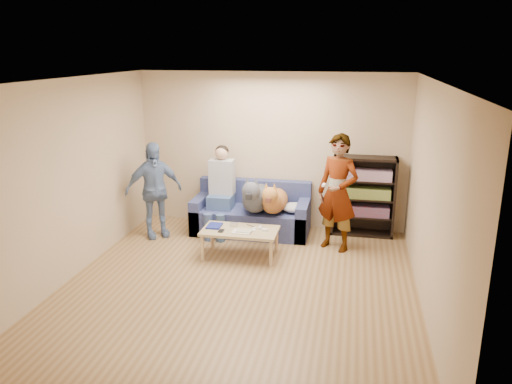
% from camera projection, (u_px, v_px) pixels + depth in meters
% --- Properties ---
extents(ground, '(5.00, 5.00, 0.00)m').
position_uv_depth(ground, '(238.00, 289.00, 6.35)').
color(ground, olive).
rests_on(ground, ground).
extents(ceiling, '(5.00, 5.00, 0.00)m').
position_uv_depth(ceiling, '(235.00, 81.00, 5.63)').
color(ceiling, white).
rests_on(ceiling, ground).
extents(wall_back, '(4.50, 0.00, 4.50)m').
position_uv_depth(wall_back, '(271.00, 151.00, 8.35)').
color(wall_back, tan).
rests_on(wall_back, ground).
extents(wall_front, '(4.50, 0.00, 4.50)m').
position_uv_depth(wall_front, '(156.00, 283.00, 3.64)').
color(wall_front, tan).
rests_on(wall_front, ground).
extents(wall_left, '(0.00, 5.00, 5.00)m').
position_uv_depth(wall_left, '(67.00, 182.00, 6.42)').
color(wall_left, tan).
rests_on(wall_left, ground).
extents(wall_right, '(0.00, 5.00, 5.00)m').
position_uv_depth(wall_right, '(432.00, 202.00, 5.57)').
color(wall_right, tan).
rests_on(wall_right, ground).
extents(blanket, '(0.42, 0.35, 0.14)m').
position_uv_depth(blanket, '(294.00, 208.00, 7.98)').
color(blanket, '#B1B1B6').
rests_on(blanket, sofa).
extents(person_standing_right, '(0.77, 0.67, 1.77)m').
position_uv_depth(person_standing_right, '(338.00, 193.00, 7.42)').
color(person_standing_right, gray).
rests_on(person_standing_right, ground).
extents(person_standing_left, '(0.95, 0.85, 1.55)m').
position_uv_depth(person_standing_left, '(154.00, 190.00, 7.95)').
color(person_standing_left, '#6D7BAF').
rests_on(person_standing_left, ground).
extents(held_controller, '(0.05, 0.12, 0.03)m').
position_uv_depth(held_controller, '(324.00, 185.00, 7.22)').
color(held_controller, white).
rests_on(held_controller, person_standing_right).
extents(notebook_blue, '(0.20, 0.26, 0.03)m').
position_uv_depth(notebook_blue, '(214.00, 226.00, 7.36)').
color(notebook_blue, navy).
rests_on(notebook_blue, coffee_table).
extents(papers, '(0.26, 0.20, 0.02)m').
position_uv_depth(papers, '(242.00, 232.00, 7.13)').
color(papers, silver).
rests_on(papers, coffee_table).
extents(magazine, '(0.22, 0.17, 0.01)m').
position_uv_depth(magazine, '(244.00, 231.00, 7.14)').
color(magazine, '#AEAB8B').
rests_on(magazine, coffee_table).
extents(camera_silver, '(0.11, 0.06, 0.05)m').
position_uv_depth(camera_silver, '(234.00, 225.00, 7.37)').
color(camera_silver, silver).
rests_on(camera_silver, coffee_table).
extents(controller_a, '(0.04, 0.13, 0.03)m').
position_uv_depth(controller_a, '(260.00, 228.00, 7.27)').
color(controller_a, silver).
rests_on(controller_a, coffee_table).
extents(controller_b, '(0.09, 0.06, 0.03)m').
position_uv_depth(controller_b, '(265.00, 230.00, 7.18)').
color(controller_b, white).
rests_on(controller_b, coffee_table).
extents(headphone_cup_a, '(0.07, 0.07, 0.02)m').
position_uv_depth(headphone_cup_a, '(253.00, 230.00, 7.18)').
color(headphone_cup_a, white).
rests_on(headphone_cup_a, coffee_table).
extents(headphone_cup_b, '(0.07, 0.07, 0.02)m').
position_uv_depth(headphone_cup_b, '(254.00, 228.00, 7.25)').
color(headphone_cup_b, silver).
rests_on(headphone_cup_b, coffee_table).
extents(pen_orange, '(0.13, 0.06, 0.01)m').
position_uv_depth(pen_orange, '(236.00, 233.00, 7.09)').
color(pen_orange, '#C16E1B').
rests_on(pen_orange, coffee_table).
extents(pen_black, '(0.13, 0.08, 0.01)m').
position_uv_depth(pen_black, '(251.00, 226.00, 7.38)').
color(pen_black, black).
rests_on(pen_black, coffee_table).
extents(wallet, '(0.07, 0.12, 0.02)m').
position_uv_depth(wallet, '(221.00, 231.00, 7.17)').
color(wallet, black).
rests_on(wallet, coffee_table).
extents(sofa, '(1.90, 0.85, 0.82)m').
position_uv_depth(sofa, '(252.00, 215.00, 8.30)').
color(sofa, '#515B93').
rests_on(sofa, ground).
extents(person_seated, '(0.40, 0.73, 1.47)m').
position_uv_depth(person_seated, '(221.00, 187.00, 8.14)').
color(person_seated, '#3C5884').
rests_on(person_seated, sofa).
extents(dog_gray, '(0.46, 1.28, 0.67)m').
position_uv_depth(dog_gray, '(256.00, 197.00, 7.96)').
color(dog_gray, '#4A4D53').
rests_on(dog_gray, sofa).
extents(dog_tan, '(0.41, 1.16, 0.59)m').
position_uv_depth(dog_tan, '(274.00, 200.00, 7.91)').
color(dog_tan, '#AF6035').
rests_on(dog_tan, sofa).
extents(coffee_table, '(1.10, 0.60, 0.42)m').
position_uv_depth(coffee_table, '(240.00, 233.00, 7.25)').
color(coffee_table, tan).
rests_on(coffee_table, ground).
extents(bookshelf, '(1.00, 0.34, 1.30)m').
position_uv_depth(bookshelf, '(363.00, 194.00, 8.07)').
color(bookshelf, black).
rests_on(bookshelf, ground).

